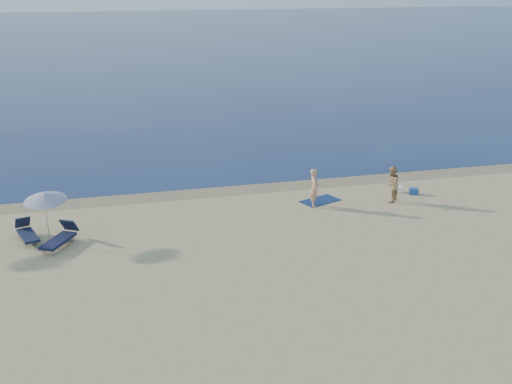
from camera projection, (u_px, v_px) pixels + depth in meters
The scene contains 10 objects.
sea at pixel (131, 37), 104.59m from camera, with size 240.00×160.00×0.01m, color #0C1B48.
wet_sand_strip at pixel (250, 189), 30.71m from camera, with size 240.00×1.60×0.00m, color #847254.
person_left at pixel (314, 188), 28.11m from camera, with size 0.63×0.41×1.73m, color tan.
person_right at pixel (392, 184), 28.73m from camera, with size 0.80×0.62×1.64m, color tan.
beach_towel at pixel (320, 201), 29.03m from camera, with size 1.76×0.98×0.03m, color #0F1F4D.
white_bag at pixel (399, 189), 30.18m from camera, with size 0.32×0.28×0.28m, color white.
blue_cooler at pixel (414, 191), 29.90m from camera, with size 0.42×0.30×0.30m, color #1E4AA3.
umbrella_near at pixel (45, 197), 24.13m from camera, with size 1.97×1.98×2.08m.
lounger_left at pixel (27, 233), 24.72m from camera, with size 1.05×1.81×0.76m.
lounger_right at pixel (60, 238), 24.20m from camera, with size 1.47×1.92×0.83m.
Camera 1 is at (-6.99, -8.88, 9.75)m, focal length 45.00 mm.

